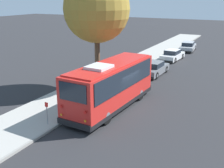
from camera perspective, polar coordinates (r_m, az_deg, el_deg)
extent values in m
plane|color=#28282B|center=(19.87, 1.87, -4.58)|extent=(160.00, 160.00, 0.00)
cube|color=#A3A099|center=(21.78, -7.82, -2.51)|extent=(80.00, 3.96, 0.15)
cube|color=gray|center=(20.73, -3.16, -3.42)|extent=(80.00, 0.14, 0.15)
cube|color=red|center=(19.05, -0.17, -0.16)|extent=(8.46, 2.75, 2.80)
cube|color=black|center=(19.47, -0.17, -3.69)|extent=(8.51, 2.80, 0.28)
cube|color=black|center=(18.87, -0.17, 1.61)|extent=(7.79, 2.80, 1.34)
cube|color=black|center=(22.48, 5.27, 4.14)|extent=(0.13, 2.05, 1.40)
cube|color=black|center=(15.53, -8.04, -1.71)|extent=(0.12, 1.88, 1.07)
cube|color=black|center=(22.34, 5.32, 5.75)|extent=(0.12, 1.69, 0.22)
cube|color=red|center=(18.66, -0.17, 4.05)|extent=(7.94, 2.51, 0.10)
cube|color=silver|center=(17.40, -2.67, 3.45)|extent=(1.60, 1.40, 0.20)
cube|color=black|center=(22.99, 5.17, -0.30)|extent=(0.22, 2.37, 0.36)
cube|color=black|center=(16.25, -7.80, -8.18)|extent=(0.22, 2.37, 0.36)
cylinder|color=red|center=(16.34, -10.37, -4.56)|extent=(0.04, 0.18, 0.18)
cylinder|color=orange|center=(16.54, -10.28, -6.18)|extent=(0.04, 0.14, 0.14)
cylinder|color=red|center=(15.37, -5.54, -5.81)|extent=(0.04, 0.18, 0.18)
cylinder|color=orange|center=(15.57, -5.48, -7.51)|extent=(0.04, 0.14, 0.14)
cube|color=white|center=(23.30, 3.48, 0.42)|extent=(0.06, 0.32, 0.18)
cube|color=white|center=(22.67, 7.01, -0.16)|extent=(0.06, 0.32, 0.18)
cube|color=black|center=(22.76, 1.96, 5.05)|extent=(0.06, 0.10, 0.24)
cylinder|color=black|center=(21.93, 0.81, -0.95)|extent=(1.07, 0.35, 1.06)
cylinder|color=slate|center=(21.93, 0.81, -0.95)|extent=(0.49, 0.34, 0.48)
cylinder|color=black|center=(21.06, 5.64, -1.83)|extent=(1.07, 0.35, 1.06)
cylinder|color=slate|center=(21.06, 5.64, -1.83)|extent=(0.49, 0.34, 0.48)
cylinder|color=black|center=(18.15, -6.72, -5.11)|extent=(1.07, 0.35, 1.06)
cylinder|color=slate|center=(18.15, -6.72, -5.11)|extent=(0.49, 0.34, 0.48)
cylinder|color=black|center=(17.09, -1.21, -6.46)|extent=(1.07, 0.35, 1.06)
cylinder|color=slate|center=(17.09, -1.21, -6.46)|extent=(0.49, 0.34, 0.48)
cube|color=slate|center=(28.01, 8.57, 2.87)|extent=(4.35, 1.80, 0.65)
cube|color=black|center=(27.77, 8.54, 3.94)|extent=(2.08, 1.49, 0.48)
cube|color=slate|center=(27.72, 8.56, 4.43)|extent=(2.00, 1.46, 0.05)
cube|color=black|center=(30.04, 10.05, 3.35)|extent=(0.14, 1.60, 0.20)
cube|color=black|center=(26.12, 6.83, 1.37)|extent=(0.14, 1.60, 0.20)
cylinder|color=black|center=(29.54, 8.16, 3.33)|extent=(0.67, 0.22, 0.66)
cylinder|color=slate|center=(29.54, 8.16, 3.33)|extent=(0.31, 0.23, 0.30)
cylinder|color=black|center=(29.05, 10.90, 2.95)|extent=(0.67, 0.22, 0.66)
cylinder|color=slate|center=(29.05, 10.90, 2.95)|extent=(0.31, 0.23, 0.30)
cylinder|color=black|center=(27.11, 6.05, 2.13)|extent=(0.67, 0.22, 0.66)
cylinder|color=slate|center=(27.11, 6.05, 2.13)|extent=(0.31, 0.23, 0.30)
cylinder|color=black|center=(26.57, 9.00, 1.70)|extent=(0.67, 0.22, 0.66)
cylinder|color=slate|center=(26.57, 9.00, 1.70)|extent=(0.31, 0.23, 0.30)
cube|color=silver|center=(34.91, 12.19, 5.54)|extent=(4.29, 2.01, 0.63)
cube|color=black|center=(34.70, 12.19, 6.41)|extent=(2.08, 1.61, 0.48)
cube|color=silver|center=(34.66, 12.21, 6.80)|extent=(2.00, 1.57, 0.05)
cube|color=black|center=(36.91, 13.30, 5.76)|extent=(0.20, 1.64, 0.20)
cube|color=black|center=(33.02, 10.91, 4.57)|extent=(0.20, 1.64, 0.20)
cylinder|color=black|center=(36.41, 11.75, 5.81)|extent=(0.65, 0.25, 0.64)
cylinder|color=slate|center=(36.41, 11.75, 5.81)|extent=(0.30, 0.24, 0.29)
cylinder|color=black|center=(35.93, 14.06, 5.49)|extent=(0.65, 0.25, 0.64)
cylinder|color=slate|center=(35.93, 14.06, 5.49)|extent=(0.30, 0.24, 0.29)
cylinder|color=black|center=(34.00, 10.19, 5.08)|extent=(0.65, 0.25, 0.64)
cylinder|color=slate|center=(34.00, 10.19, 5.08)|extent=(0.30, 0.24, 0.29)
cylinder|color=black|center=(33.48, 12.64, 4.74)|extent=(0.65, 0.25, 0.64)
cylinder|color=slate|center=(33.48, 12.64, 4.74)|extent=(0.30, 0.24, 0.29)
cube|color=#A8AAAF|center=(41.46, 15.17, 7.16)|extent=(4.41, 2.04, 0.61)
cube|color=black|center=(41.26, 15.21, 7.89)|extent=(2.14, 1.64, 0.48)
cube|color=#A8AAAF|center=(41.23, 15.23, 8.21)|extent=(2.05, 1.59, 0.05)
cube|color=black|center=(43.61, 15.57, 7.34)|extent=(0.21, 1.67, 0.20)
cube|color=black|center=(39.39, 14.68, 6.37)|extent=(0.21, 1.67, 0.20)
cylinder|color=black|center=(42.92, 14.38, 7.35)|extent=(0.63, 0.25, 0.62)
cylinder|color=slate|center=(42.92, 14.38, 7.35)|extent=(0.29, 0.24, 0.28)
cylinder|color=black|center=(42.72, 16.47, 7.14)|extent=(0.63, 0.25, 0.62)
cylinder|color=slate|center=(42.72, 16.47, 7.14)|extent=(0.29, 0.24, 0.28)
cylinder|color=black|center=(40.28, 13.76, 6.76)|extent=(0.63, 0.25, 0.62)
cylinder|color=slate|center=(40.28, 13.76, 6.76)|extent=(0.29, 0.24, 0.28)
cylinder|color=black|center=(40.07, 15.98, 6.53)|extent=(0.63, 0.25, 0.62)
cylinder|color=slate|center=(40.07, 15.98, 6.53)|extent=(0.29, 0.24, 0.28)
cylinder|color=brown|center=(23.09, -2.98, 4.79)|extent=(0.43, 0.43, 4.49)
sphere|color=olive|center=(22.55, -3.15, 14.94)|extent=(5.22, 5.22, 5.22)
cylinder|color=gray|center=(17.10, -13.03, -6.27)|extent=(0.06, 0.06, 1.11)
cube|color=red|center=(16.84, -13.19, -4.10)|extent=(0.02, 0.22, 0.28)
cylinder|color=gray|center=(18.58, -8.91, -3.87)|extent=(0.06, 0.06, 1.23)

